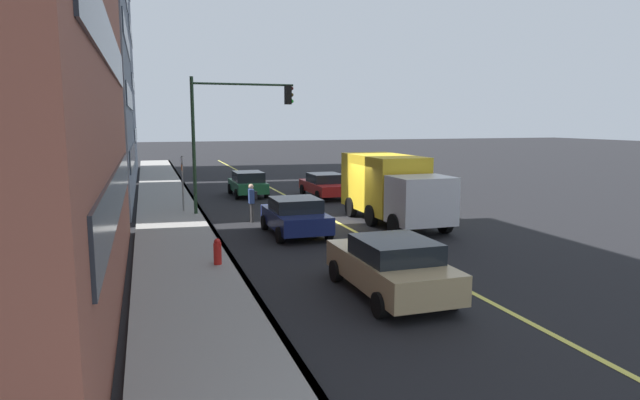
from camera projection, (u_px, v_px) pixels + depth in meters
ground at (338, 223)px, 23.48m from camera, size 200.00×200.00×0.00m
sidewalk_slab at (176, 231)px, 21.36m from camera, size 80.00×3.03×0.15m
curb_edge at (212, 229)px, 21.80m from camera, size 80.00×0.16×0.15m
lane_stripe_center at (338, 223)px, 23.48m from camera, size 80.00×0.16×0.01m
building_midblock at (8, 35)px, 27.47m from camera, size 14.95×11.55×17.63m
building_glass_right at (69, 3)px, 42.30m from camera, size 13.31×9.02×27.29m
car_tan at (391, 265)px, 13.61m from camera, size 4.45×2.08×1.51m
car_navy at (295, 216)px, 20.92m from camera, size 3.95×2.10×1.45m
car_green at (248, 183)px, 31.84m from camera, size 3.93×1.94×1.46m
car_red at (325, 185)px, 31.38m from camera, size 4.64×2.08×1.38m
truck_yellow at (391, 187)px, 23.23m from camera, size 6.78×2.46×2.92m
pedestrian_with_backpack at (252, 200)px, 23.56m from camera, size 0.41×0.37×1.69m
traffic_light_mast at (231, 121)px, 24.87m from camera, size 0.28×4.83×6.41m
street_sign_post at (182, 180)px, 25.38m from camera, size 0.60×0.08×2.80m
fire_hydrant at (218, 254)px, 16.05m from camera, size 0.24×0.24×0.94m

